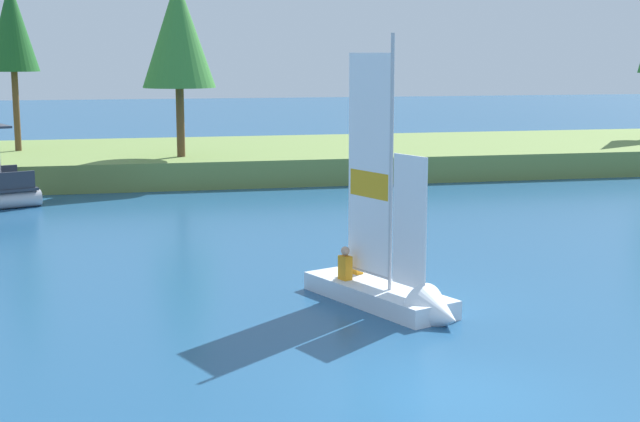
% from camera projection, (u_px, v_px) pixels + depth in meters
% --- Properties ---
extents(ground_plane, '(200.00, 200.00, 0.00)m').
position_uv_depth(ground_plane, '(448.00, 397.00, 14.37)').
color(ground_plane, navy).
extents(shore_bank, '(80.00, 11.38, 1.11)m').
position_uv_depth(shore_bank, '(232.00, 159.00, 41.97)').
color(shore_bank, olive).
rests_on(shore_bank, ground).
extents(shoreline_tree_midleft, '(2.21, 2.21, 7.39)m').
position_uv_depth(shoreline_tree_midleft, '(12.00, 27.00, 39.49)').
color(shoreline_tree_midleft, brown).
rests_on(shoreline_tree_midleft, shore_bank).
extents(shoreline_tree_centre, '(3.00, 3.00, 7.30)m').
position_uv_depth(shoreline_tree_centre, '(178.00, 33.00, 37.22)').
color(shoreline_tree_centre, brown).
rests_on(shoreline_tree_centre, shore_bank).
extents(sailboat, '(2.76, 4.51, 6.10)m').
position_uv_depth(sailboat, '(397.00, 289.00, 19.17)').
color(sailboat, silver).
rests_on(sailboat, ground).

